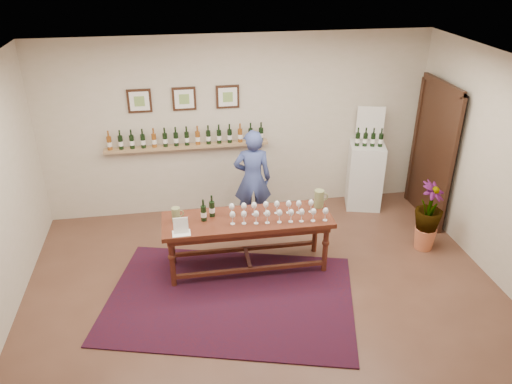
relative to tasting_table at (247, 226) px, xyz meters
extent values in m
plane|color=#4F3023|center=(0.13, -0.72, -0.66)|extent=(6.00, 6.00, 0.00)
plane|color=beige|center=(0.13, 1.78, 0.74)|extent=(6.00, 0.00, 6.00)
plane|color=beige|center=(0.13, -3.22, 0.74)|extent=(6.00, 0.00, 6.00)
plane|color=silver|center=(0.13, -0.72, 2.14)|extent=(6.00, 6.00, 0.00)
cube|color=tan|center=(-0.67, 1.69, 0.49)|extent=(2.50, 0.16, 0.04)
cube|color=black|center=(3.07, 0.98, 0.39)|extent=(0.10, 1.00, 2.10)
cube|color=black|center=(3.02, 0.98, 0.39)|extent=(0.04, 1.12, 2.22)
cube|color=black|center=(-1.32, 1.76, 1.22)|extent=(0.35, 0.03, 0.35)
cube|color=white|center=(-1.32, 1.74, 1.22)|extent=(0.28, 0.01, 0.28)
cube|color=#799E4F|center=(-1.32, 1.74, 1.22)|extent=(0.15, 0.00, 0.15)
cube|color=black|center=(-0.67, 1.76, 1.22)|extent=(0.35, 0.03, 0.35)
cube|color=white|center=(-0.67, 1.74, 1.22)|extent=(0.28, 0.01, 0.28)
cube|color=#799E4F|center=(-0.67, 1.74, 1.22)|extent=(0.15, 0.00, 0.15)
cube|color=black|center=(-0.02, 1.76, 1.22)|extent=(0.35, 0.03, 0.35)
cube|color=white|center=(-0.02, 1.74, 1.22)|extent=(0.28, 0.01, 0.28)
cube|color=#799E4F|center=(-0.02, 1.74, 1.22)|extent=(0.15, 0.00, 0.15)
cube|color=#4A0D12|center=(-0.31, -0.62, -0.65)|extent=(3.43, 2.73, 0.02)
cube|color=#421A10|center=(0.00, 0.00, 0.09)|extent=(2.20, 0.71, 0.06)
cube|color=#421A10|center=(0.00, 0.00, 0.02)|extent=(2.08, 0.59, 0.10)
cylinder|color=#421A10|center=(-1.00, -0.25, -0.30)|extent=(0.07, 0.07, 0.72)
cylinder|color=#421A10|center=(1.00, -0.25, -0.30)|extent=(0.07, 0.07, 0.72)
cylinder|color=#421A10|center=(-1.00, 0.25, -0.30)|extent=(0.07, 0.07, 0.72)
cylinder|color=#421A10|center=(1.00, 0.25, -0.30)|extent=(0.07, 0.07, 0.72)
cube|color=#421A10|center=(0.00, -0.25, -0.52)|extent=(1.99, 0.06, 0.05)
cube|color=#421A10|center=(0.00, 0.25, -0.52)|extent=(1.99, 0.06, 0.05)
cube|color=#421A10|center=(0.00, 0.00, -0.52)|extent=(0.05, 0.50, 0.05)
cube|color=white|center=(-0.86, -0.23, 0.22)|extent=(0.23, 0.17, 0.20)
cube|color=silver|center=(2.16, 1.46, -0.12)|extent=(0.66, 0.66, 1.08)
cube|color=white|center=(2.24, 1.64, 0.72)|extent=(0.43, 0.13, 0.60)
cone|color=#C66742|center=(2.58, 0.06, -0.50)|extent=(0.31, 0.31, 0.33)
imported|color=#173716|center=(2.58, 0.06, -0.05)|extent=(0.66, 0.66, 0.56)
imported|color=#3B4A8C|center=(0.25, 1.14, 0.12)|extent=(0.60, 0.43, 1.55)
camera|label=1|loc=(-0.82, -5.53, 3.34)|focal=35.00mm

